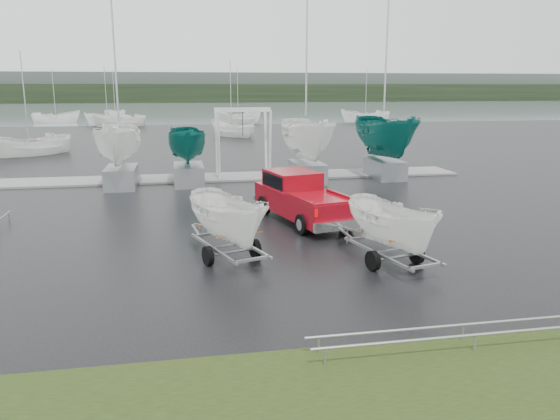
% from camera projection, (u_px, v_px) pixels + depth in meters
% --- Properties ---
extents(ground_plane, '(120.00, 120.00, 0.00)m').
position_uv_depth(ground_plane, '(234.00, 236.00, 19.92)').
color(ground_plane, black).
rests_on(ground_plane, ground).
extents(lake, '(300.00, 300.00, 0.00)m').
position_uv_depth(lake, '(186.00, 112.00, 115.78)').
color(lake, gray).
rests_on(lake, ground).
extents(grass_verge, '(40.00, 40.00, 0.00)m').
position_uv_depth(grass_verge, '(299.00, 404.00, 9.38)').
color(grass_verge, black).
rests_on(grass_verge, ground).
extents(dock, '(30.00, 3.00, 0.12)m').
position_uv_depth(dock, '(212.00, 177.00, 32.37)').
color(dock, gray).
rests_on(dock, ground).
extents(treeline, '(300.00, 8.00, 6.00)m').
position_uv_depth(treeline, '(182.00, 93.00, 182.21)').
color(treeline, black).
rests_on(treeline, ground).
extents(far_hill, '(300.00, 6.00, 10.00)m').
position_uv_depth(far_hill, '(181.00, 87.00, 189.43)').
color(far_hill, '#4C5651').
rests_on(far_hill, ground).
extents(pickup_truck, '(3.25, 6.07, 1.92)m').
position_uv_depth(pickup_truck, '(300.00, 196.00, 22.17)').
color(pickup_truck, maroon).
rests_on(pickup_truck, ground).
extents(trailer_hitched, '(1.99, 3.78, 4.55)m').
position_uv_depth(trailer_hitched, '(395.00, 185.00, 16.16)').
color(trailer_hitched, '#94969C').
rests_on(trailer_hitched, ground).
extents(trailer_parked, '(2.27, 3.79, 4.81)m').
position_uv_depth(trailer_parked, '(228.00, 178.00, 16.65)').
color(trailer_parked, '#94969C').
rests_on(trailer_parked, ground).
extents(boat_hoist, '(3.30, 2.18, 4.12)m').
position_uv_depth(boat_hoist, '(243.00, 133.00, 32.13)').
color(boat_hoist, silver).
rests_on(boat_hoist, ground).
extents(keelboat_0, '(2.33, 3.20, 10.50)m').
position_uv_depth(keelboat_0, '(118.00, 118.00, 28.76)').
color(keelboat_0, '#94969C').
rests_on(keelboat_0, ground).
extents(keelboat_1, '(2.08, 3.20, 6.62)m').
position_uv_depth(keelboat_1, '(187.00, 126.00, 29.70)').
color(keelboat_1, '#94969C').
rests_on(keelboat_1, ground).
extents(keelboat_2, '(2.53, 3.20, 10.70)m').
position_uv_depth(keelboat_2, '(308.00, 110.00, 30.54)').
color(keelboat_2, '#94969C').
rests_on(keelboat_2, ground).
extents(keelboat_3, '(2.62, 3.20, 10.79)m').
position_uv_depth(keelboat_3, '(387.00, 107.00, 31.65)').
color(keelboat_3, '#94969C').
rests_on(keelboat_3, ground).
extents(mast_rack_2, '(7.00, 0.56, 0.06)m').
position_uv_depth(mast_rack_2, '(469.00, 330.00, 11.46)').
color(mast_rack_2, '#94969C').
rests_on(mast_rack_2, ground).
extents(moored_boat_0, '(3.77, 3.75, 11.53)m').
position_uv_depth(moored_boat_0, '(30.00, 155.00, 43.19)').
color(moored_boat_0, white).
rests_on(moored_boat_0, ground).
extents(moored_boat_1, '(2.90, 2.83, 11.59)m').
position_uv_depth(moored_boat_1, '(120.00, 127.00, 73.53)').
color(moored_boat_1, white).
rests_on(moored_boat_1, ground).
extents(moored_boat_2, '(3.66, 3.68, 11.50)m').
position_uv_depth(moored_boat_2, '(232.00, 136.00, 59.41)').
color(moored_boat_2, white).
rests_on(moored_boat_2, ground).
extents(moored_boat_3, '(3.21, 3.14, 11.83)m').
position_uv_depth(moored_boat_3, '(365.00, 122.00, 83.13)').
color(moored_boat_3, white).
rests_on(moored_boat_3, ground).
extents(moored_boat_4, '(2.77, 2.70, 11.54)m').
position_uv_depth(moored_boat_4, '(56.00, 123.00, 81.75)').
color(moored_boat_4, white).
rests_on(moored_boat_4, ground).
extents(moored_boat_5, '(4.19, 4.16, 12.02)m').
position_uv_depth(moored_boat_5, '(238.00, 124.00, 78.80)').
color(moored_boat_5, white).
rests_on(moored_boat_5, ground).
extents(moored_boat_6, '(3.27, 3.29, 11.19)m').
position_uv_depth(moored_boat_6, '(116.00, 118.00, 92.33)').
color(moored_boat_6, white).
rests_on(moored_boat_6, ground).
extents(moored_boat_7, '(3.37, 3.33, 11.47)m').
position_uv_depth(moored_boat_7, '(108.00, 125.00, 76.19)').
color(moored_boat_7, white).
rests_on(moored_boat_7, ground).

